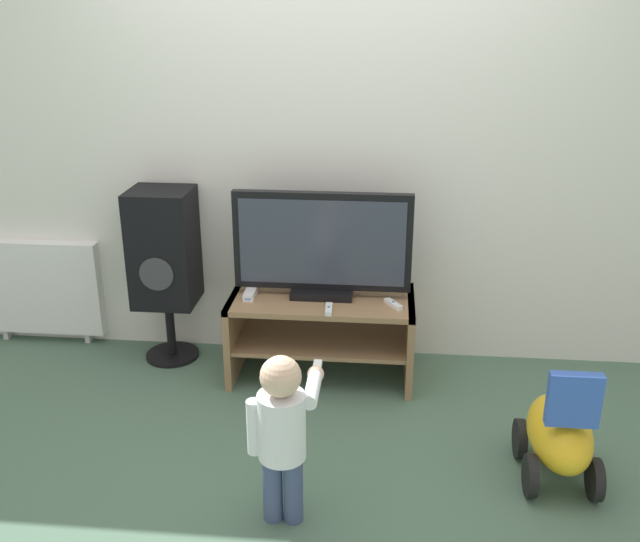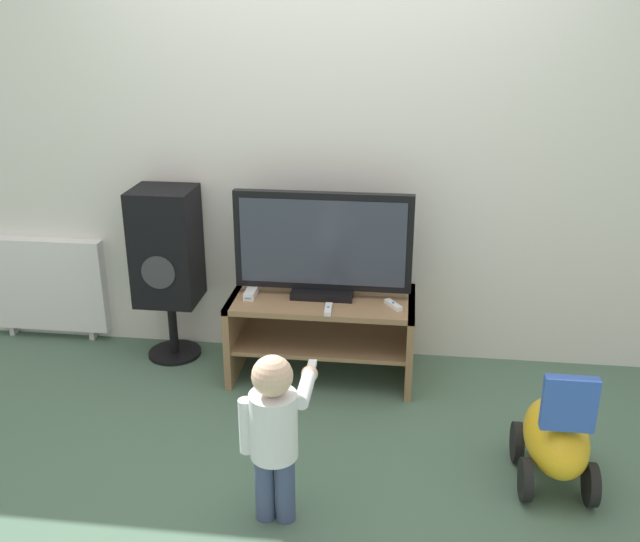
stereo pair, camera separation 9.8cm
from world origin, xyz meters
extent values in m
plane|color=#4C6B56|center=(0.00, 0.00, 0.00)|extent=(16.00, 16.00, 0.00)
cube|color=silver|center=(0.00, 0.57, 1.30)|extent=(10.00, 0.06, 2.60)
cube|color=#93704C|center=(0.00, 0.25, 0.45)|extent=(0.98, 0.49, 0.03)
cube|color=#93704C|center=(0.00, 0.25, 0.21)|extent=(0.94, 0.45, 0.02)
cube|color=#93704C|center=(-0.47, 0.25, 0.23)|extent=(0.04, 0.49, 0.46)
cube|color=#93704C|center=(0.47, 0.25, 0.23)|extent=(0.04, 0.49, 0.46)
cube|color=black|center=(0.00, 0.27, 0.48)|extent=(0.33, 0.20, 0.04)
cube|color=black|center=(0.00, 0.27, 0.77)|extent=(0.93, 0.05, 0.53)
cube|color=#333847|center=(0.00, 0.24, 0.77)|extent=(0.86, 0.01, 0.46)
cube|color=white|center=(-0.38, 0.21, 0.48)|extent=(0.06, 0.16, 0.04)
cube|color=#3F8CE5|center=(-0.38, 0.13, 0.48)|extent=(0.03, 0.00, 0.01)
cube|color=white|center=(0.38, 0.16, 0.47)|extent=(0.10, 0.13, 0.02)
cylinder|color=#337FD8|center=(0.38, 0.16, 0.49)|extent=(0.01, 0.01, 0.00)
cube|color=white|center=(0.05, 0.06, 0.47)|extent=(0.04, 0.13, 0.02)
cylinder|color=#337FD8|center=(0.05, 0.06, 0.49)|extent=(0.01, 0.01, 0.00)
cylinder|color=#3F4C72|center=(-0.08, -0.95, 0.15)|extent=(0.08, 0.08, 0.30)
cylinder|color=#3F4C72|center=(0.00, -0.95, 0.15)|extent=(0.08, 0.08, 0.30)
cylinder|color=white|center=(-0.04, -0.95, 0.43)|extent=(0.18, 0.18, 0.27)
sphere|color=beige|center=(-0.04, -0.95, 0.65)|extent=(0.16, 0.16, 0.16)
cylinder|color=white|center=(-0.15, -0.95, 0.42)|extent=(0.06, 0.06, 0.23)
cylinder|color=white|center=(0.07, -0.83, 0.54)|extent=(0.06, 0.23, 0.06)
sphere|color=beige|center=(0.07, -0.72, 0.54)|extent=(0.07, 0.07, 0.07)
cube|color=white|center=(0.07, -0.68, 0.54)|extent=(0.03, 0.13, 0.02)
cylinder|color=black|center=(-0.88, 0.37, 0.01)|extent=(0.30, 0.30, 0.02)
cylinder|color=black|center=(-0.88, 0.37, 0.17)|extent=(0.05, 0.05, 0.35)
cube|color=black|center=(-0.88, 0.37, 0.67)|extent=(0.34, 0.31, 0.65)
cylinder|color=#38383D|center=(-0.88, 0.21, 0.57)|extent=(0.19, 0.01, 0.19)
ellipsoid|color=gold|center=(1.09, -0.56, 0.22)|extent=(0.26, 0.49, 0.26)
cube|color=blue|center=(1.09, -0.69, 0.46)|extent=(0.21, 0.05, 0.23)
cylinder|color=black|center=(0.96, -0.42, 0.09)|extent=(0.04, 0.18, 0.18)
cylinder|color=black|center=(1.22, -0.42, 0.09)|extent=(0.04, 0.18, 0.18)
cylinder|color=black|center=(0.96, -0.69, 0.09)|extent=(0.04, 0.18, 0.18)
cylinder|color=black|center=(1.22, -0.69, 0.09)|extent=(0.04, 0.18, 0.18)
cube|color=white|center=(-1.70, 0.50, 0.34)|extent=(0.74, 0.08, 0.57)
cube|color=silver|center=(-1.96, 0.50, 0.03)|extent=(0.03, 0.05, 0.06)
cube|color=silver|center=(-1.44, 0.50, 0.03)|extent=(0.03, 0.05, 0.06)
camera|label=1|loc=(0.33, -3.23, 1.95)|focal=40.00mm
camera|label=2|loc=(0.42, -3.22, 1.95)|focal=40.00mm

